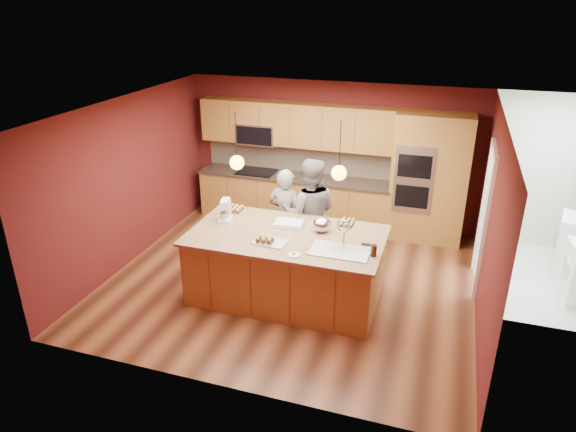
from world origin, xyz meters
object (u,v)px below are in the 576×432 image
(island, at_px, (287,265))
(mixing_bowl, at_px, (322,225))
(person_left, at_px, (286,217))
(stand_mixer, at_px, (226,212))
(person_right, at_px, (310,214))

(island, relative_size, mixing_bowl, 10.40)
(person_left, bearing_deg, stand_mixer, 59.46)
(island, relative_size, person_right, 1.50)
(stand_mixer, height_order, mixing_bowl, stand_mixer)
(island, height_order, person_left, person_left)
(person_left, relative_size, stand_mixer, 4.82)
(person_right, distance_m, stand_mixer, 1.39)
(mixing_bowl, bearing_deg, stand_mixer, -177.04)
(person_left, bearing_deg, mixing_bowl, 143.07)
(person_left, height_order, mixing_bowl, person_left)
(person_right, xyz_separation_m, mixing_bowl, (0.39, -0.78, 0.20))
(island, bearing_deg, person_right, 87.64)
(person_left, xyz_separation_m, stand_mixer, (-0.66, -0.85, 0.35))
(person_right, bearing_deg, mixing_bowl, 103.43)
(island, height_order, mixing_bowl, island)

